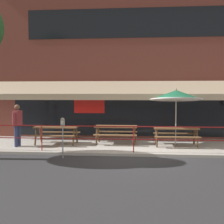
{
  "coord_description": "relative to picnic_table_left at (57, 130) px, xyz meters",
  "views": [
    {
      "loc": [
        0.26,
        -11.04,
        2.25
      ],
      "look_at": [
        -0.92,
        1.6,
        1.5
      ],
      "focal_mm": 50.0,
      "sensor_mm": 36.0,
      "label": 1
    }
  ],
  "objects": [
    {
      "name": "pedestrian_walking",
      "position": [
        -1.44,
        -0.68,
        0.35
      ],
      "size": [
        0.3,
        0.61,
        1.71
      ],
      "color": "navy",
      "rests_on": "patio_deck"
    },
    {
      "name": "picnic_table_right",
      "position": [
        5.0,
        0.05,
        0.0
      ],
      "size": [
        1.8,
        1.42,
        0.76
      ],
      "color": "brown",
      "rests_on": "patio_deck"
    },
    {
      "name": "picnic_table_centre",
      "position": [
        2.5,
        0.42,
        0.0
      ],
      "size": [
        1.8,
        1.42,
        0.76
      ],
      "color": "brown",
      "rests_on": "patio_deck"
    },
    {
      "name": "patio_deck",
      "position": [
        3.3,
        0.19,
        -0.66
      ],
      "size": [
        15.0,
        4.0,
        0.1
      ],
      "primitive_type": "cube",
      "color": "#ADA89E",
      "rests_on": "ground"
    },
    {
      "name": "parking_meter_near",
      "position": [
        0.86,
        -2.34,
        0.44
      ],
      "size": [
        0.15,
        0.16,
        1.42
      ],
      "color": "gray",
      "rests_on": "ground"
    },
    {
      "name": "picnic_table_left",
      "position": [
        0.0,
        0.0,
        0.0
      ],
      "size": [
        1.8,
        1.42,
        0.76
      ],
      "color": "brown",
      "rests_on": "patio_deck"
    },
    {
      "name": "restaurant_building",
      "position": [
        3.3,
        2.41,
        3.26
      ],
      "size": [
        15.0,
        1.6,
        7.99
      ],
      "color": "brown",
      "rests_on": "ground"
    },
    {
      "name": "patio_railing",
      "position": [
        3.3,
        -1.51,
        0.09
      ],
      "size": [
        13.84,
        0.04,
        0.97
      ],
      "color": "maroon",
      "rests_on": "patio_deck"
    },
    {
      "name": "patio_umbrella_right",
      "position": [
        5.0,
        0.18,
        1.47
      ],
      "size": [
        2.14,
        2.14,
        2.39
      ],
      "color": "#B7B2A8",
      "rests_on": "patio_deck"
    },
    {
      "name": "ground_plane",
      "position": [
        3.3,
        -1.81,
        -0.71
      ],
      "size": [
        120.0,
        120.0,
        0.0
      ],
      "primitive_type": "plane",
      "color": "#2D2D30"
    }
  ]
}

